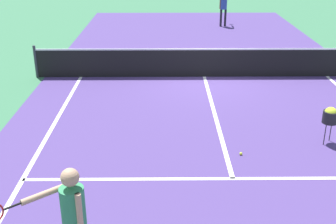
{
  "coord_description": "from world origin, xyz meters",
  "views": [
    {
      "loc": [
        -1.34,
        -13.61,
        4.47
      ],
      "look_at": [
        -1.26,
        -5.39,
        1.0
      ],
      "focal_mm": 45.88,
      "sensor_mm": 36.0,
      "label": 1
    }
  ],
  "objects_px": {
    "tennis_ball_mid_court": "(241,154)",
    "ball_hopper": "(330,116)",
    "player_near": "(71,214)",
    "player_far": "(224,4)",
    "net": "(205,62)"
  },
  "relations": [
    {
      "from": "player_near",
      "to": "tennis_ball_mid_court",
      "type": "distance_m",
      "value": 4.69
    },
    {
      "from": "player_far",
      "to": "tennis_ball_mid_court",
      "type": "xyz_separation_m",
      "value": [
        -1.34,
        -13.66,
        -1.06
      ]
    },
    {
      "from": "net",
      "to": "tennis_ball_mid_court",
      "type": "distance_m",
      "value": 5.47
    },
    {
      "from": "player_near",
      "to": "player_far",
      "type": "xyz_separation_m",
      "value": [
        4.2,
        17.22,
        -0.0
      ]
    },
    {
      "from": "player_near",
      "to": "ball_hopper",
      "type": "height_order",
      "value": "player_near"
    },
    {
      "from": "net",
      "to": "tennis_ball_mid_court",
      "type": "relative_size",
      "value": 169.5
    },
    {
      "from": "tennis_ball_mid_court",
      "to": "ball_hopper",
      "type": "bearing_deg",
      "value": 15.54
    },
    {
      "from": "player_far",
      "to": "net",
      "type": "bearing_deg",
      "value": -101.4
    },
    {
      "from": "player_far",
      "to": "ball_hopper",
      "type": "bearing_deg",
      "value": -86.86
    },
    {
      "from": "player_near",
      "to": "tennis_ball_mid_court",
      "type": "height_order",
      "value": "player_near"
    },
    {
      "from": "net",
      "to": "tennis_ball_mid_court",
      "type": "xyz_separation_m",
      "value": [
        0.32,
        -5.44,
        -0.46
      ]
    },
    {
      "from": "net",
      "to": "ball_hopper",
      "type": "distance_m",
      "value": 5.42
    },
    {
      "from": "net",
      "to": "ball_hopper",
      "type": "xyz_separation_m",
      "value": [
        2.38,
        -4.86,
        0.18
      ]
    },
    {
      "from": "player_far",
      "to": "player_near",
      "type": "bearing_deg",
      "value": -103.72
    },
    {
      "from": "player_near",
      "to": "net",
      "type": "bearing_deg",
      "value": 74.21
    }
  ]
}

